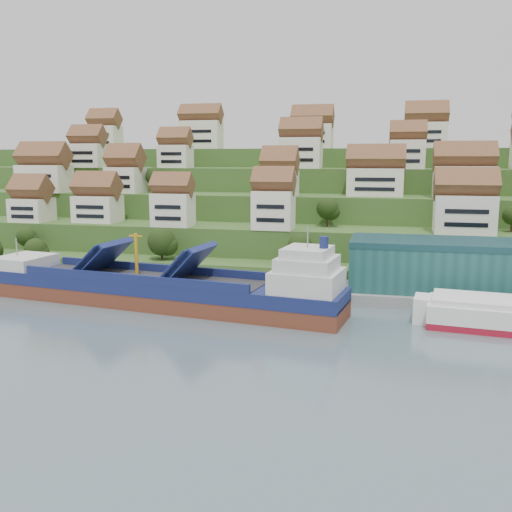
# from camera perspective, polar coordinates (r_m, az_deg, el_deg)

# --- Properties ---
(ground) EXTENTS (300.00, 300.00, 0.00)m
(ground) POSITION_cam_1_polar(r_m,az_deg,el_deg) (107.83, -3.01, -5.39)
(ground) COLOR slate
(ground) RESTS_ON ground
(quay) EXTENTS (180.00, 14.00, 2.20)m
(quay) POSITION_cam_1_polar(r_m,az_deg,el_deg) (118.36, 8.41, -3.55)
(quay) COLOR gray
(quay) RESTS_ON ground
(pebble_beach) EXTENTS (45.00, 20.00, 1.00)m
(pebble_beach) POSITION_cam_1_polar(r_m,az_deg,el_deg) (144.62, -24.23, -2.11)
(pebble_beach) COLOR gray
(pebble_beach) RESTS_ON ground
(hillside) EXTENTS (260.00, 128.00, 31.00)m
(hillside) POSITION_cam_1_polar(r_m,az_deg,el_deg) (206.22, 5.09, 4.92)
(hillside) COLOR #2D4C1E
(hillside) RESTS_ON ground
(hillside_village) EXTENTS (155.49, 62.34, 29.43)m
(hillside_village) POSITION_cam_1_polar(r_m,az_deg,el_deg) (163.31, 4.01, 8.56)
(hillside_village) COLOR white
(hillside_village) RESTS_ON ground
(hillside_trees) EXTENTS (134.11, 62.49, 29.63)m
(hillside_trees) POSITION_cam_1_polar(r_m,az_deg,el_deg) (147.12, -7.68, 3.87)
(hillside_trees) COLOR #213712
(hillside_trees) RESTS_ON ground
(warehouse) EXTENTS (60.00, 15.00, 10.00)m
(warehouse) POSITION_cam_1_polar(r_m,az_deg,el_deg) (120.82, 23.87, -1.06)
(warehouse) COLOR #1F5552
(warehouse) RESTS_ON quay
(flagpole) EXTENTS (1.28, 0.16, 8.00)m
(flagpole) POSITION_cam_1_polar(r_m,az_deg,el_deg) (112.44, 7.30, -1.22)
(flagpole) COLOR gray
(flagpole) RESTS_ON quay
(cargo_ship) EXTENTS (75.31, 21.30, 16.46)m
(cargo_ship) POSITION_cam_1_polar(r_m,az_deg,el_deg) (111.09, -9.19, -3.36)
(cargo_ship) COLOR brown
(cargo_ship) RESTS_ON ground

